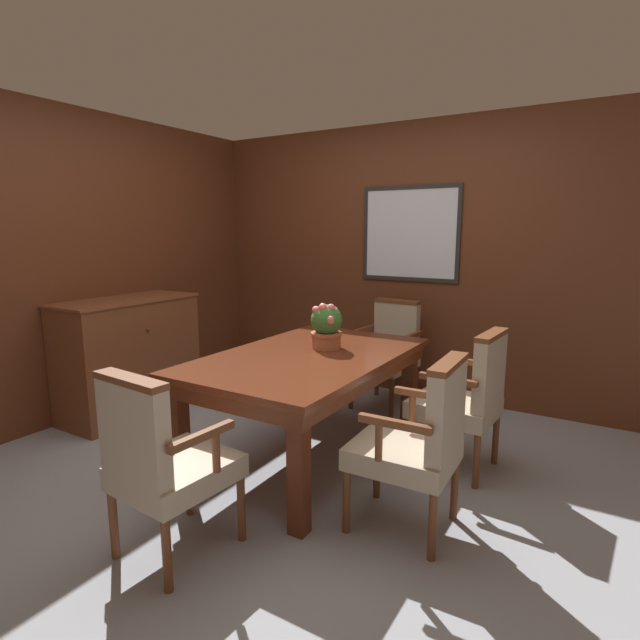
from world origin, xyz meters
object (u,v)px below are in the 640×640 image
chair_head_far (389,349)px  sideboard_cabinet (129,356)px  potted_plant (326,326)px  dining_table (308,368)px  chair_head_near (163,459)px  chair_right_far (466,395)px  chair_right_near (418,439)px

chair_head_far → sideboard_cabinet: bearing=-138.8°
potted_plant → sideboard_cabinet: 1.81m
dining_table → potted_plant: size_ratio=5.39×
chair_head_far → potted_plant: 1.12m
chair_head_far → sideboard_cabinet: size_ratio=0.80×
dining_table → potted_plant: bearing=84.3°
sideboard_cabinet → chair_head_near: bearing=-34.2°
dining_table → chair_head_near: bearing=-90.5°
chair_right_far → sideboard_cabinet: sideboard_cabinet is taller
potted_plant → sideboard_cabinet: size_ratio=0.28×
dining_table → chair_right_near: 1.00m
chair_right_far → dining_table: bearing=-63.8°
chair_head_near → sideboard_cabinet: (-1.72, 1.17, -0.01)m
potted_plant → dining_table: bearing=-95.7°
potted_plant → sideboard_cabinet: potted_plant is taller
dining_table → chair_head_near: 1.22m
chair_right_near → potted_plant: (-0.89, 0.61, 0.38)m
chair_head_near → chair_head_far: bearing=-86.6°
dining_table → chair_right_far: bearing=22.3°
chair_right_far → chair_head_far: bearing=-130.1°
chair_head_near → chair_right_far: bearing=-116.3°
potted_plant → sideboard_cabinet: bearing=-172.2°
chair_head_far → sideboard_cabinet: sideboard_cabinet is taller
dining_table → chair_right_far: 1.01m
chair_head_near → sideboard_cabinet: size_ratio=0.80×
dining_table → chair_right_near: chair_right_near is taller
chair_head_near → chair_right_near: (0.92, 0.81, 0.00)m
dining_table → chair_right_near: bearing=-24.2°
chair_right_far → sideboard_cabinet: bearing=-77.0°
chair_head_near → chair_right_near: same height
chair_head_near → potted_plant: size_ratio=2.91×
chair_head_far → chair_head_near: same height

